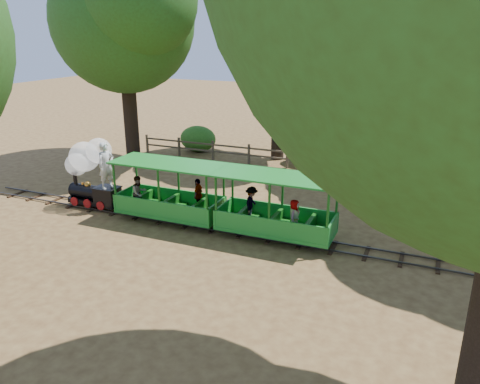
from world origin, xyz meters
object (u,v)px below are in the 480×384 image
at_px(carriage_rear, 273,214).
at_px(fence, 307,159).
at_px(locomotive, 90,167).
at_px(carriage_front, 168,199).

relative_size(carriage_rear, fence, 0.22).
relative_size(locomotive, fence, 0.15).
distance_m(carriage_front, fence, 8.50).
distance_m(carriage_rear, fence, 8.03).
bearing_deg(locomotive, fence, 52.22).
bearing_deg(carriage_rear, locomotive, 179.79).
xyz_separation_m(locomotive, carriage_front, (3.34, -0.08, -0.73)).
height_order(locomotive, carriage_front, locomotive).
relative_size(locomotive, carriage_front, 0.70).
height_order(carriage_front, fence, carriage_front).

